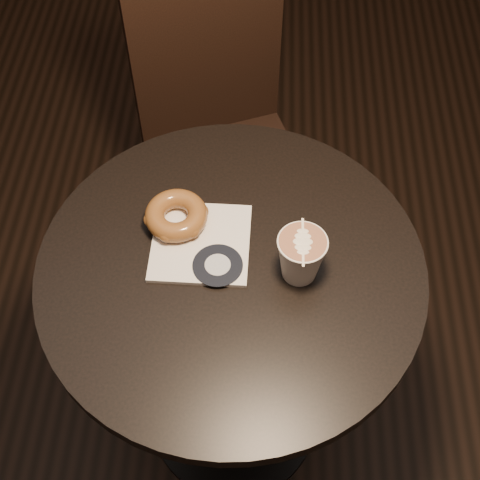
# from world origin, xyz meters

# --- Properties ---
(cafe_table) EXTENTS (0.70, 0.70, 0.75)m
(cafe_table) POSITION_xyz_m (0.00, 0.00, 0.55)
(cafe_table) COLOR black
(cafe_table) RESTS_ON ground
(chair) EXTENTS (0.49, 0.49, 0.95)m
(chair) POSITION_xyz_m (-0.06, 0.58, 0.53)
(chair) COLOR black
(chair) RESTS_ON ground
(pastry_bag) EXTENTS (0.18, 0.18, 0.01)m
(pastry_bag) POSITION_xyz_m (-0.06, 0.04, 0.75)
(pastry_bag) COLOR white
(pastry_bag) RESTS_ON cafe_table
(doughnut) EXTENTS (0.12, 0.12, 0.04)m
(doughnut) POSITION_xyz_m (-0.10, 0.09, 0.78)
(doughnut) COLOR brown
(doughnut) RESTS_ON pastry_bag
(latte_cup) EXTENTS (0.09, 0.09, 0.10)m
(latte_cup) POSITION_xyz_m (0.12, -0.01, 0.80)
(latte_cup) COLOR white
(latte_cup) RESTS_ON cafe_table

